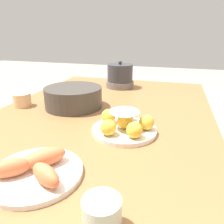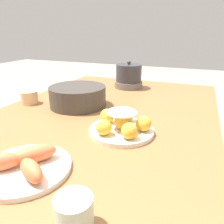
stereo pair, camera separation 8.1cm
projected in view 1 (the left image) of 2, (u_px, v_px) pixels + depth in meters
dining_table at (102, 129)px, 1.02m from camera, size 1.44×0.97×0.71m
cake_plate at (125, 124)px, 0.79m from camera, size 0.24×0.24×0.09m
serving_bowl at (73, 97)px, 1.05m from camera, size 0.27×0.27×0.10m
sauce_bowl at (75, 85)px, 1.43m from camera, size 0.10×0.10×0.03m
seafood_platter at (36, 170)px, 0.55m from camera, size 0.24×0.24×0.06m
cup_near at (102, 216)px, 0.40m from camera, size 0.07×0.07×0.07m
cup_far at (22, 100)px, 1.06m from camera, size 0.08×0.08×0.06m
warming_pot at (120, 76)px, 1.41m from camera, size 0.18×0.18×0.17m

